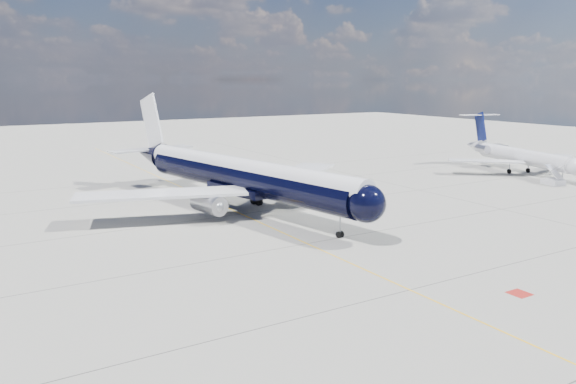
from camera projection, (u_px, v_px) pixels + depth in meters
name	position (u px, v px, depth m)	size (l,w,h in m)	color
ground	(224.00, 206.00, 73.92)	(320.00, 320.00, 0.00)	gray
taxiway_centerline	(241.00, 214.00, 69.73)	(0.16, 160.00, 0.01)	yellow
red_marking	(519.00, 293.00, 43.81)	(1.60, 1.60, 0.01)	maroon
main_airliner	(237.00, 174.00, 71.82)	(40.44, 49.77, 14.45)	black
regional_jet	(516.00, 154.00, 100.53)	(25.61, 29.98, 10.29)	silver
boarding_stair	(553.00, 181.00, 89.26)	(2.77, 3.27, 3.27)	silver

